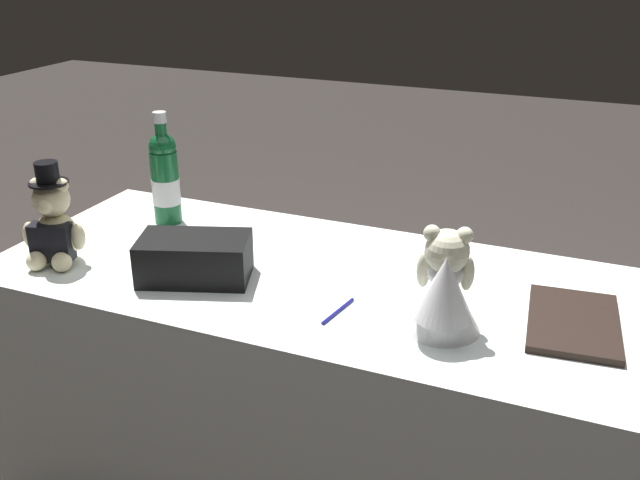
{
  "coord_description": "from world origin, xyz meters",
  "views": [
    {
      "loc": [
        0.64,
        -1.53,
        1.55
      ],
      "look_at": [
        0.0,
        0.0,
        0.83
      ],
      "focal_mm": 40.21,
      "sensor_mm": 36.0,
      "label": 1
    }
  ],
  "objects_px": {
    "teddy_bear_bride": "(444,288)",
    "gift_case_black": "(195,258)",
    "teddy_bear_groom": "(54,226)",
    "signing_pen": "(339,310)",
    "champagne_bottle": "(165,177)",
    "guestbook": "(573,322)"
  },
  "relations": [
    {
      "from": "teddy_bear_groom",
      "to": "guestbook",
      "type": "distance_m",
      "value": 1.32
    },
    {
      "from": "signing_pen",
      "to": "gift_case_black",
      "type": "height_order",
      "value": "gift_case_black"
    },
    {
      "from": "teddy_bear_groom",
      "to": "teddy_bear_bride",
      "type": "bearing_deg",
      "value": 2.02
    },
    {
      "from": "teddy_bear_groom",
      "to": "signing_pen",
      "type": "bearing_deg",
      "value": 2.37
    },
    {
      "from": "champagne_bottle",
      "to": "guestbook",
      "type": "distance_m",
      "value": 1.22
    },
    {
      "from": "champagne_bottle",
      "to": "gift_case_black",
      "type": "bearing_deg",
      "value": -46.87
    },
    {
      "from": "signing_pen",
      "to": "gift_case_black",
      "type": "bearing_deg",
      "value": 176.48
    },
    {
      "from": "teddy_bear_bride",
      "to": "gift_case_black",
      "type": "distance_m",
      "value": 0.65
    },
    {
      "from": "teddy_bear_bride",
      "to": "signing_pen",
      "type": "bearing_deg",
      "value": -179.12
    },
    {
      "from": "champagne_bottle",
      "to": "teddy_bear_groom",
      "type": "bearing_deg",
      "value": -107.06
    },
    {
      "from": "teddy_bear_bride",
      "to": "guestbook",
      "type": "distance_m",
      "value": 0.32
    },
    {
      "from": "champagne_bottle",
      "to": "signing_pen",
      "type": "xyz_separation_m",
      "value": [
        0.68,
        -0.33,
        -0.14
      ]
    },
    {
      "from": "teddy_bear_bride",
      "to": "guestbook",
      "type": "height_order",
      "value": "teddy_bear_bride"
    },
    {
      "from": "champagne_bottle",
      "to": "signing_pen",
      "type": "bearing_deg",
      "value": -25.43
    },
    {
      "from": "teddy_bear_bride",
      "to": "gift_case_black",
      "type": "xyz_separation_m",
      "value": [
        -0.64,
        0.02,
        -0.05
      ]
    },
    {
      "from": "teddy_bear_bride",
      "to": "signing_pen",
      "type": "relative_size",
      "value": 1.75
    },
    {
      "from": "teddy_bear_groom",
      "to": "teddy_bear_bride",
      "type": "distance_m",
      "value": 1.04
    },
    {
      "from": "teddy_bear_bride",
      "to": "champagne_bottle",
      "type": "distance_m",
      "value": 0.98
    },
    {
      "from": "teddy_bear_bride",
      "to": "signing_pen",
      "type": "distance_m",
      "value": 0.26
    },
    {
      "from": "teddy_bear_groom",
      "to": "signing_pen",
      "type": "xyz_separation_m",
      "value": [
        0.79,
        0.03,
        -0.1
      ]
    },
    {
      "from": "gift_case_black",
      "to": "guestbook",
      "type": "height_order",
      "value": "gift_case_black"
    },
    {
      "from": "teddy_bear_bride",
      "to": "gift_case_black",
      "type": "height_order",
      "value": "teddy_bear_bride"
    }
  ]
}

